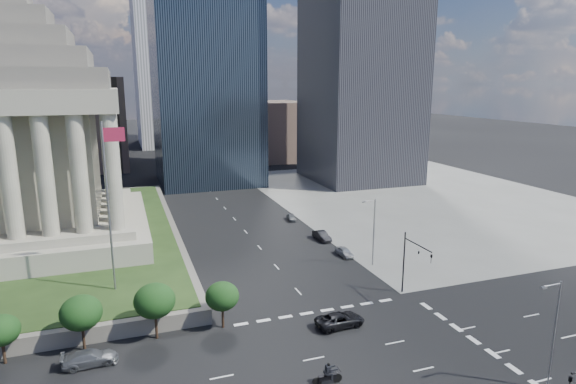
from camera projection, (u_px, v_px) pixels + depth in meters
name	position (u px, v px, depth m)	size (l,w,h in m)	color
ground	(199.00, 179.00, 135.24)	(500.00, 500.00, 0.00)	black
sidewalk_ne	(422.00, 197.00, 113.22)	(68.00, 90.00, 0.03)	slate
war_memorial	(20.00, 115.00, 71.71)	(34.00, 34.00, 39.00)	gray
flagpole	(109.00, 198.00, 55.34)	(2.52, 0.24, 20.00)	slate
midrise_glass	(205.00, 68.00, 124.71)	(26.00, 26.00, 60.00)	black
building_filler_ne	(275.00, 130.00, 170.99)	(20.00, 30.00, 20.00)	brown
building_filler_nw	(86.00, 123.00, 150.14)	(24.00, 30.00, 28.00)	brown
traffic_signal_ne	(412.00, 258.00, 58.63)	(0.30, 5.74, 8.00)	black
street_lamp_south	(553.00, 329.00, 40.67)	(2.13, 0.22, 10.00)	slate
street_lamp_north	(373.00, 228.00, 69.22)	(2.13, 0.22, 10.00)	slate
pickup_truck	(340.00, 320.00, 52.55)	(2.53, 5.49, 1.53)	black
suv_grey	(90.00, 358.00, 45.28)	(2.06, 5.06, 1.47)	#55575C
parked_sedan_near	(345.00, 252.00, 74.08)	(4.00, 1.61, 1.36)	#909398
parked_sedan_mid	(322.00, 236.00, 81.72)	(4.55, 1.59, 1.50)	black
parked_sedan_far	(291.00, 217.00, 93.63)	(1.51, 3.75, 1.28)	#54575B
motorcycle_trail	(327.00, 374.00, 42.29)	(2.81, 0.77, 2.10)	black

